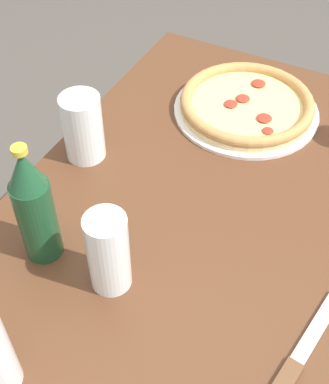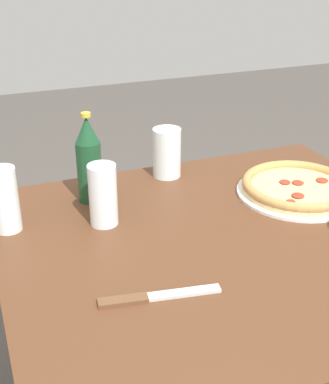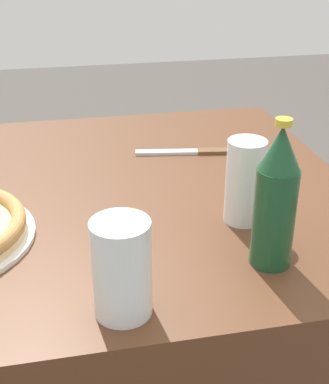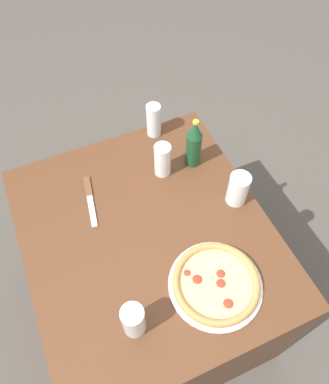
# 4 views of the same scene
# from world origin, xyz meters

# --- Properties ---
(table) EXTENTS (1.01, 0.89, 0.71)m
(table) POSITION_xyz_m (0.00, 0.00, 0.35)
(table) COLOR #56331E
(table) RESTS_ON ground_plane
(pizza_veggie) EXTENTS (0.32, 0.32, 0.04)m
(pizza_veggie) POSITION_xyz_m (0.28, 0.13, 0.73)
(pizza_veggie) COLOR white
(pizza_veggie) RESTS_ON table
(glass_orange_juice) EXTENTS (0.08, 0.08, 0.14)m
(glass_orange_juice) POSITION_xyz_m (-0.00, 0.37, 0.77)
(glass_orange_juice) COLOR white
(glass_orange_juice) RESTS_ON table
(glass_iced_tea) EXTENTS (0.07, 0.07, 0.15)m
(glass_iced_tea) POSITION_xyz_m (-0.24, 0.17, 0.78)
(glass_iced_tea) COLOR white
(glass_iced_tea) RESTS_ON table
(beer_bottle) EXTENTS (0.06, 0.06, 0.23)m
(beer_bottle) POSITION_xyz_m (-0.24, 0.30, 0.82)
(beer_bottle) COLOR #194728
(beer_bottle) RESTS_ON table
(knife) EXTENTS (0.24, 0.06, 0.01)m
(knife) POSITION_xyz_m (-0.23, -0.15, 0.71)
(knife) COLOR brown
(knife) RESTS_ON table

